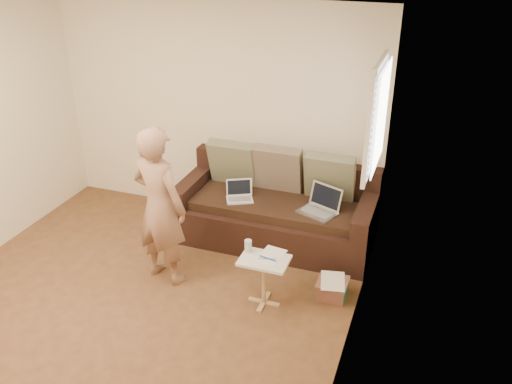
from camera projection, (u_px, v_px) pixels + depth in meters
floor at (125, 317)px, 5.01m from camera, size 4.50×4.50×0.00m
ceiling at (85, 31)px, 3.84m from camera, size 4.50×4.50×0.00m
wall_back at (216, 112)px, 6.32m from camera, size 4.00×0.00×4.00m
wall_right at (349, 235)px, 3.83m from camera, size 0.00×4.50×4.50m
window_blinds at (378, 117)px, 4.93m from camera, size 0.12×0.88×1.08m
sofa at (276, 207)px, 6.05m from camera, size 2.20×0.95×0.85m
pillow_left at (233, 163)px, 6.25m from camera, size 0.55×0.29×0.57m
pillow_mid at (278, 169)px, 6.10m from camera, size 0.55×0.27×0.57m
pillow_right at (330, 177)px, 5.90m from camera, size 0.55×0.28×0.57m
laptop_silver at (317, 213)px, 5.73m from camera, size 0.47×0.41×0.26m
laptop_white at (240, 200)px, 5.99m from camera, size 0.35×0.32×0.21m
person at (160, 206)px, 5.22m from camera, size 0.68×0.54×1.65m
side_table at (264, 281)px, 5.09m from camera, size 0.46×0.32×0.50m
drinking_glass at (248, 246)px, 5.07m from camera, size 0.07×0.07×0.12m
scissors at (268, 259)px, 4.97m from camera, size 0.20×0.15×0.02m
paper_on_table at (271, 255)px, 5.03m from camera, size 0.25×0.33×0.00m
striped_box at (332, 289)px, 5.25m from camera, size 0.29×0.29×0.18m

